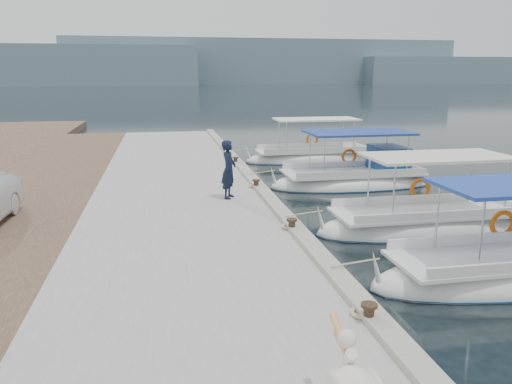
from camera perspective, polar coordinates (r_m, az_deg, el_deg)
ground at (r=12.05m, az=7.53°, el=-8.75°), size 400.00×400.00×0.00m
concrete_quay at (r=16.16m, az=-8.26°, el=-2.05°), size 6.00×40.00×0.50m
quay_curb at (r=16.42m, az=1.44°, el=-0.54°), size 0.44×40.00×0.12m
cobblestone_strip at (r=16.74m, az=-25.63°, el=-2.72°), size 4.00×40.00×0.50m
distant_hills at (r=214.67m, az=-1.90°, el=14.26°), size 330.00×60.00×18.00m
fishing_caique_c at (r=15.63m, az=18.93°, el=-3.66°), size 6.84×2.28×2.83m
fishing_caique_d at (r=20.98m, az=11.19°, el=1.26°), size 6.92×2.62×2.83m
fishing_caique_e at (r=26.55m, az=6.43°, el=3.82°), size 7.16×2.24×2.83m
mooring_bollards at (r=13.07m, az=4.12°, el=-3.64°), size 0.28×20.28×0.33m
fisherman at (r=16.32m, az=-3.14°, el=2.59°), size 0.70×0.82×1.92m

